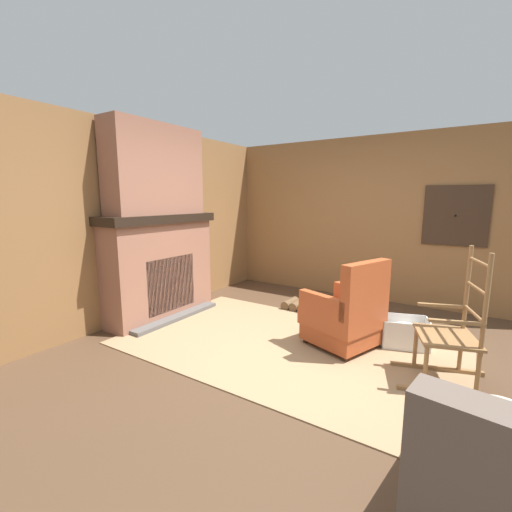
# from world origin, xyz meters

# --- Properties ---
(ground_plane) EXTENTS (14.00, 14.00, 0.00)m
(ground_plane) POSITION_xyz_m (0.00, 0.00, 0.00)
(ground_plane) COLOR #4C3523
(wood_panel_wall_left) EXTENTS (0.06, 5.38, 2.55)m
(wood_panel_wall_left) POSITION_xyz_m (-2.42, 0.00, 1.28)
(wood_panel_wall_left) COLOR olive
(wood_panel_wall_left) RESTS_ON ground
(wood_panel_wall_back) EXTENTS (5.38, 0.09, 2.55)m
(wood_panel_wall_back) POSITION_xyz_m (0.03, 2.42, 1.28)
(wood_panel_wall_back) COLOR olive
(wood_panel_wall_back) RESTS_ON ground
(fireplace_hearth) EXTENTS (0.64, 1.66, 1.39)m
(fireplace_hearth) POSITION_xyz_m (-2.17, 0.00, 0.69)
(fireplace_hearth) COLOR #93604C
(fireplace_hearth) RESTS_ON ground
(chimney_breast) EXTENTS (0.38, 1.37, 1.14)m
(chimney_breast) POSITION_xyz_m (-2.18, 0.00, 1.96)
(chimney_breast) COLOR #93604C
(chimney_breast) RESTS_ON fireplace_hearth
(area_rug) EXTENTS (3.54, 2.17, 0.01)m
(area_rug) POSITION_xyz_m (-0.28, 0.06, 0.01)
(area_rug) COLOR #997A56
(area_rug) RESTS_ON ground
(armchair) EXTENTS (0.87, 0.86, 0.98)m
(armchair) POSITION_xyz_m (0.27, 0.38, 0.35)
(armchair) COLOR #A84723
(armchair) RESTS_ON ground
(rocking_chair) EXTENTS (0.91, 0.70, 1.20)m
(rocking_chair) POSITION_xyz_m (1.27, 0.14, 0.41)
(rocking_chair) COLOR olive
(rocking_chair) RESTS_ON ground
(firewood_stack) EXTENTS (0.40, 0.35, 0.13)m
(firewood_stack) POSITION_xyz_m (-0.73, 1.28, 0.06)
(firewood_stack) COLOR brown
(firewood_stack) RESTS_ON ground
(laundry_basket) EXTENTS (0.56, 0.47, 0.32)m
(laundry_basket) POSITION_xyz_m (0.81, 0.75, 0.16)
(laundry_basket) COLOR white
(laundry_basket) RESTS_ON ground
(oil_lamp_vase) EXTENTS (0.10, 0.10, 0.24)m
(oil_lamp_vase) POSITION_xyz_m (-2.22, -0.60, 1.48)
(oil_lamp_vase) COLOR #99B29E
(oil_lamp_vase) RESTS_ON fireplace_hearth
(storage_case) EXTENTS (0.16, 0.27, 0.15)m
(storage_case) POSITION_xyz_m (-2.22, 0.36, 1.47)
(storage_case) COLOR gray
(storage_case) RESTS_ON fireplace_hearth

